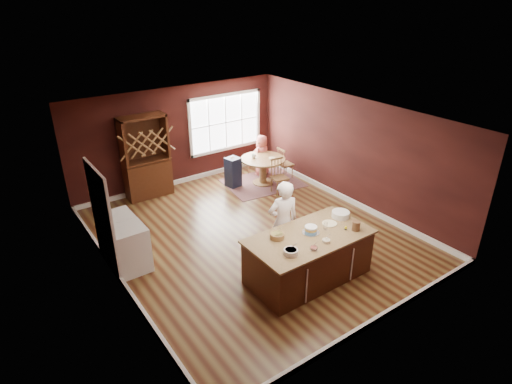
% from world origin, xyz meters
% --- Properties ---
extents(room_shell, '(7.00, 7.00, 7.00)m').
position_xyz_m(room_shell, '(0.00, 0.00, 1.35)').
color(room_shell, brown).
rests_on(room_shell, ground).
extents(window, '(2.36, 0.10, 1.66)m').
position_xyz_m(window, '(1.50, 3.47, 1.50)').
color(window, white).
rests_on(window, room_shell).
extents(doorway, '(0.08, 1.26, 2.13)m').
position_xyz_m(doorway, '(-2.97, 0.60, 1.02)').
color(doorway, white).
rests_on(doorway, room_shell).
extents(kitchen_island, '(2.33, 1.22, 0.92)m').
position_xyz_m(kitchen_island, '(-0.01, -1.88, 0.44)').
color(kitchen_island, '#3A1B0C').
rests_on(kitchen_island, ground).
extents(dining_table, '(1.23, 1.23, 0.75)m').
position_xyz_m(dining_table, '(1.85, 2.11, 0.53)').
color(dining_table, brown).
rests_on(dining_table, ground).
extents(baker, '(0.72, 0.57, 1.74)m').
position_xyz_m(baker, '(-0.04, -1.14, 0.87)').
color(baker, white).
rests_on(baker, ground).
extents(layer_cake, '(0.32, 0.32, 0.13)m').
position_xyz_m(layer_cake, '(0.07, -1.82, 0.99)').
color(layer_cake, white).
rests_on(layer_cake, kitchen_island).
extents(bowl_blue, '(0.25, 0.25, 0.09)m').
position_xyz_m(bowl_blue, '(-0.67, -2.15, 0.97)').
color(bowl_blue, white).
rests_on(bowl_blue, kitchen_island).
extents(bowl_yellow, '(0.27, 0.27, 0.10)m').
position_xyz_m(bowl_yellow, '(-0.55, -1.61, 0.97)').
color(bowl_yellow, olive).
rests_on(bowl_yellow, kitchen_island).
extents(bowl_pink, '(0.14, 0.14, 0.05)m').
position_xyz_m(bowl_pink, '(-0.26, -2.27, 0.95)').
color(bowl_pink, silver).
rests_on(bowl_pink, kitchen_island).
extents(bowl_olive, '(0.14, 0.14, 0.05)m').
position_xyz_m(bowl_olive, '(0.08, -2.22, 0.95)').
color(bowl_olive, beige).
rests_on(bowl_olive, kitchen_island).
extents(drinking_glass, '(0.08, 0.08, 0.15)m').
position_xyz_m(drinking_glass, '(0.38, -1.88, 1.00)').
color(drinking_glass, white).
rests_on(drinking_glass, kitchen_island).
extents(dinner_plate, '(0.28, 0.28, 0.02)m').
position_xyz_m(dinner_plate, '(0.58, -1.78, 0.93)').
color(dinner_plate, beige).
rests_on(dinner_plate, kitchen_island).
extents(white_tub, '(0.35, 0.35, 0.12)m').
position_xyz_m(white_tub, '(0.95, -1.70, 0.98)').
color(white_tub, silver).
rests_on(white_tub, kitchen_island).
extents(stoneware_crock, '(0.15, 0.15, 0.18)m').
position_xyz_m(stoneware_crock, '(0.82, -2.23, 1.01)').
color(stoneware_crock, brown).
rests_on(stoneware_crock, kitchen_island).
extents(toy_figurine, '(0.05, 0.05, 0.08)m').
position_xyz_m(toy_figurine, '(0.67, -2.11, 0.96)').
color(toy_figurine, yellow).
rests_on(toy_figurine, kitchen_island).
extents(rug, '(2.24, 1.83, 0.01)m').
position_xyz_m(rug, '(1.85, 2.11, 0.01)').
color(rug, brown).
rests_on(rug, ground).
extents(chair_east, '(0.39, 0.40, 0.93)m').
position_xyz_m(chair_east, '(2.61, 2.06, 0.46)').
color(chair_east, brown).
rests_on(chair_east, ground).
extents(chair_south, '(0.45, 0.43, 0.96)m').
position_xyz_m(chair_south, '(1.84, 1.35, 0.48)').
color(chair_south, olive).
rests_on(chair_south, ground).
extents(chair_north, '(0.57, 0.56, 1.05)m').
position_xyz_m(chair_north, '(2.15, 2.85, 0.53)').
color(chair_north, brown).
rests_on(chair_north, ground).
extents(seated_woman, '(0.68, 0.54, 1.21)m').
position_xyz_m(seated_woman, '(2.19, 2.63, 0.60)').
color(seated_woman, '#BD554E').
rests_on(seated_woman, ground).
extents(high_chair, '(0.40, 0.40, 0.87)m').
position_xyz_m(high_chair, '(1.07, 2.43, 0.43)').
color(high_chair, '#172442').
rests_on(high_chair, ground).
extents(toddler, '(0.18, 0.14, 0.26)m').
position_xyz_m(toddler, '(1.10, 2.46, 0.81)').
color(toddler, '#8CA5BF').
rests_on(toddler, high_chair).
extents(table_plate, '(0.19, 0.19, 0.01)m').
position_xyz_m(table_plate, '(2.06, 1.97, 0.76)').
color(table_plate, beige).
rests_on(table_plate, dining_table).
extents(table_cup, '(0.15, 0.15, 0.10)m').
position_xyz_m(table_cup, '(1.66, 2.28, 0.80)').
color(table_cup, silver).
rests_on(table_cup, dining_table).
extents(hutch, '(1.18, 0.49, 2.16)m').
position_xyz_m(hutch, '(-1.06, 3.22, 1.08)').
color(hutch, '#442813').
rests_on(hutch, ground).
extents(washer, '(0.64, 0.62, 0.93)m').
position_xyz_m(washer, '(-2.64, 0.28, 0.47)').
color(washer, silver).
rests_on(washer, ground).
extents(dryer, '(0.64, 0.62, 0.92)m').
position_xyz_m(dryer, '(-2.64, 0.92, 0.46)').
color(dryer, white).
rests_on(dryer, ground).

